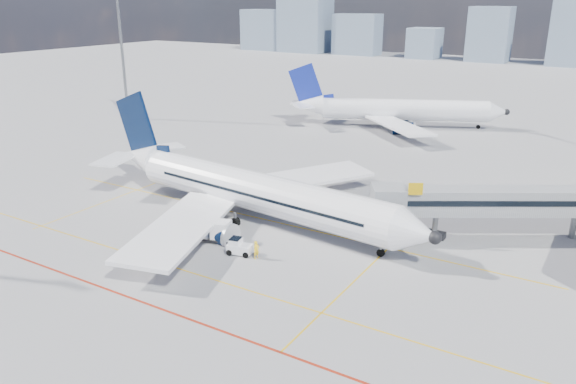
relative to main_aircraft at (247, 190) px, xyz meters
name	(u,v)px	position (x,y,z in m)	size (l,w,h in m)	color
ground	(224,246)	(2.60, -7.64, -3.21)	(420.00, 420.00, 0.00)	gray
apron_markings	(194,260)	(2.03, -11.55, -3.21)	(90.00, 35.12, 0.01)	#D9A50B
jet_bridge	(513,203)	(26.11, 9.28, 0.53)	(23.55, 15.78, 6.30)	gray
floodlight_mast_nw	(122,50)	(-52.40, 32.36, 10.37)	(3.20, 0.61, 25.45)	slate
distant_skyline	(470,31)	(-22.54, 182.36, 7.92)	(245.51, 15.36, 29.46)	slate
main_aircraft	(247,190)	(0.00, 0.00, 0.00)	(44.19, 38.44, 12.93)	white
second_aircraft	(395,110)	(-3.05, 52.79, 0.01)	(38.86, 32.77, 12.00)	white
baggage_tug	(239,247)	(4.86, -8.31, -2.44)	(2.54, 1.85, 1.61)	white
cargo_dolly	(212,230)	(0.76, -7.18, -2.00)	(4.33, 2.70, 2.21)	black
belt_loader	(201,221)	(-2.75, -4.73, -2.67)	(5.20, 1.63, 2.10)	black
ramp_worker	(256,250)	(6.86, -8.25, -2.34)	(0.64, 0.42, 1.75)	yellow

